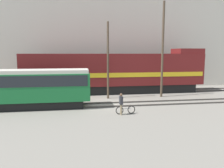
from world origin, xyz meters
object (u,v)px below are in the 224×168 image
utility_pole_right (163,50)px  utility_pole_center (108,61)px  person (121,102)px  bicycle (126,110)px  streetcar (33,86)px  freight_locomotive (116,72)px

utility_pole_right → utility_pole_center: bearing=180.0°
person → utility_pole_right: utility_pole_right is taller
bicycle → utility_pole_right: utility_pole_right is taller
streetcar → utility_pole_center: size_ratio=1.23×
freight_locomotive → bicycle: 9.38m
freight_locomotive → bicycle: (-0.83, -9.10, -2.11)m
freight_locomotive → utility_pole_right: 5.96m
person → utility_pole_right: size_ratio=0.17×
freight_locomotive → bicycle: bearing=-95.2°
utility_pole_center → utility_pole_right: 5.91m
freight_locomotive → bicycle: size_ratio=13.28×
utility_pole_center → utility_pole_right: size_ratio=0.78×
bicycle → person: size_ratio=0.94×
streetcar → bicycle: (7.40, -2.97, -1.57)m
freight_locomotive → streetcar: size_ratio=2.18×
streetcar → utility_pole_right: bearing=13.6°
streetcar → person: (7.00, -3.16, -0.88)m
utility_pole_center → utility_pole_right: (5.81, 0.00, 1.08)m
streetcar → person: 7.73m
person → bicycle: bearing=25.3°
bicycle → utility_pole_center: size_ratio=0.20×
utility_pole_right → bicycle: bearing=-131.1°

